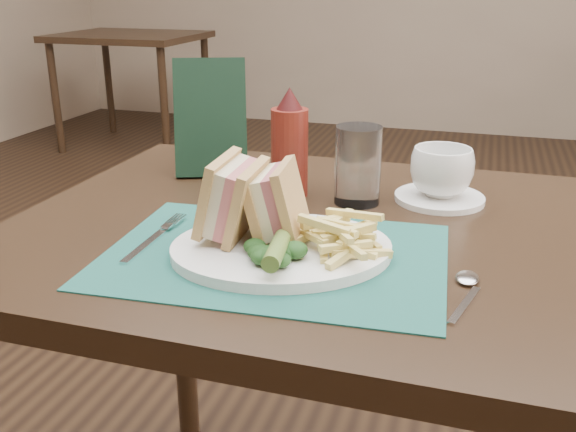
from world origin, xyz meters
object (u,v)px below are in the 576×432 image
Objects in this scene: sandwich_half_a at (217,196)px; check_presenter at (210,118)px; sandwich_half_b at (261,200)px; drinking_glass at (358,165)px; plate at (281,249)px; table_main at (304,421)px; table_bg_left at (134,91)px; saucer at (439,198)px; placemat at (275,255)px; ketchup_bottle at (290,143)px; coffee_cup at (442,172)px.

check_presenter is (-0.15, 0.32, 0.03)m from sandwich_half_a.
sandwich_half_b is 0.24m from drinking_glass.
sandwich_half_a is (-0.10, 0.01, 0.06)m from plate.
table_main is 0.48m from sandwich_half_a.
check_presenter is at bearing 118.53° from sandwich_half_b.
table_bg_left is at bearing 101.66° from plate.
table_bg_left is 3.54m from drinking_glass.
table_bg_left is 6.00× the size of saucer.
check_presenter is (1.79, -2.74, 0.48)m from table_bg_left.
placemat is 3.06× the size of saucer.
ketchup_bottle is at bearing -55.16° from table_bg_left.
sandwich_half_b is at bearing -129.24° from coffee_cup.
drinking_glass is (-0.13, -0.05, 0.06)m from saucer.
placemat is 0.36m from coffee_cup.
coffee_cup is (2.22, -2.78, 0.43)m from table_bg_left.
sandwich_half_a is 0.40m from coffee_cup.
sandwich_half_b is at bearing -107.06° from table_main.
table_bg_left is (-2.03, 2.94, 0.00)m from table_main.
sandwich_half_b is at bearing -56.84° from table_bg_left.
coffee_cup is 0.47× the size of check_presenter.
sandwich_half_b is 0.56× the size of ketchup_bottle.
sandwich_half_b reaches higher than saucer.
placemat is at bearing -123.18° from coffee_cup.
saucer is (2.22, -2.78, 0.38)m from table_bg_left.
plate is 0.35m from saucer.
placemat is at bearing -48.29° from sandwich_half_b.
coffee_cup is at bearing 40.68° from table_main.
sandwich_half_a is 1.09× the size of coffee_cup.
drinking_glass reaches higher than table_main.
sandwich_half_a is at bearing -96.93° from ketchup_bottle.
drinking_glass is at bearing 55.72° from plate.
sandwich_half_a is 0.41m from saucer.
check_presenter is (-0.21, 0.31, 0.04)m from sandwich_half_b.
drinking_glass is at bearing -3.02° from ketchup_bottle.
drinking_glass is 0.12m from ketchup_bottle.
sandwich_half_a is at bearing -134.49° from saucer.
check_presenter is at bearing 174.95° from coffee_cup.
placemat is 0.11m from sandwich_half_a.
placemat is 2.47× the size of ketchup_bottle.
sandwich_half_b is at bearing 10.01° from sandwich_half_a.
coffee_cup is at bearing 45.29° from sandwich_half_b.
drinking_glass is at bearing -159.25° from saucer.
table_bg_left is 3.47m from ketchup_bottle.
check_presenter is (-0.18, 0.08, 0.01)m from ketchup_bottle.
plate is (2.03, -3.07, 0.38)m from table_bg_left.
table_bg_left is at bearing 128.58° from saucer.
sandwich_half_b is at bearing 127.14° from plate.
table_main is 1.96× the size of placemat.
sandwich_half_b is at bearing 137.18° from placemat.
drinking_glass reaches higher than saucer.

